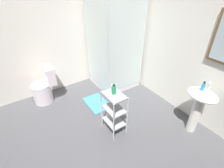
# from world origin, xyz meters

# --- Properties ---
(ground_plane) EXTENTS (4.20, 4.20, 0.02)m
(ground_plane) POSITION_xyz_m (0.00, 0.00, -0.01)
(ground_plane) COLOR #4A4A4E
(wall_back) EXTENTS (4.20, 0.14, 2.50)m
(wall_back) POSITION_xyz_m (0.01, 1.85, 1.25)
(wall_back) COLOR white
(wall_back) RESTS_ON ground_plane
(wall_left) EXTENTS (0.10, 4.20, 2.50)m
(wall_left) POSITION_xyz_m (-1.85, 0.00, 1.25)
(wall_left) COLOR white
(wall_left) RESTS_ON ground_plane
(shower_stall) EXTENTS (0.92, 0.92, 2.00)m
(shower_stall) POSITION_xyz_m (-1.20, 1.18, 0.46)
(shower_stall) COLOR white
(shower_stall) RESTS_ON ground_plane
(pedestal_sink) EXTENTS (0.46, 0.37, 0.81)m
(pedestal_sink) POSITION_xyz_m (0.73, 1.52, 0.58)
(pedestal_sink) COLOR white
(pedestal_sink) RESTS_ON ground_plane
(sink_faucet) EXTENTS (0.03, 0.03, 0.10)m
(sink_faucet) POSITION_xyz_m (0.73, 1.64, 0.86)
(sink_faucet) COLOR silver
(sink_faucet) RESTS_ON pedestal_sink
(toilet) EXTENTS (0.37, 0.49, 0.76)m
(toilet) POSITION_xyz_m (-1.48, -0.34, 0.31)
(toilet) COLOR white
(toilet) RESTS_ON ground_plane
(storage_cart) EXTENTS (0.38, 0.28, 0.74)m
(storage_cart) POSITION_xyz_m (-0.01, 0.42, 0.44)
(storage_cart) COLOR silver
(storage_cart) RESTS_ON ground_plane
(hand_soap_bottle) EXTENTS (0.05, 0.05, 0.15)m
(hand_soap_bottle) POSITION_xyz_m (0.70, 1.52, 0.88)
(hand_soap_bottle) COLOR #389ED1
(hand_soap_bottle) RESTS_ON pedestal_sink
(body_wash_bottle_green) EXTENTS (0.07, 0.07, 0.16)m
(body_wash_bottle_green) POSITION_xyz_m (-0.04, 0.43, 0.81)
(body_wash_bottle_green) COLOR #299C5D
(body_wash_bottle_green) RESTS_ON storage_cart
(rinse_cup) EXTENTS (0.07, 0.07, 0.09)m
(rinse_cup) POSITION_xyz_m (-0.13, 0.47, 0.78)
(rinse_cup) COLOR silver
(rinse_cup) RESTS_ON storage_cart
(bath_mat) EXTENTS (0.60, 0.40, 0.02)m
(bath_mat) POSITION_xyz_m (-0.79, 0.50, 0.01)
(bath_mat) COLOR teal
(bath_mat) RESTS_ON ground_plane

